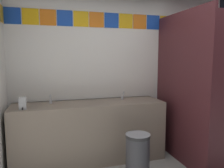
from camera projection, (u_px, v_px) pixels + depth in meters
wall_back at (125, 65)px, 3.72m from camera, size 3.64×0.09×2.81m
vanity_counter at (90, 131)px, 3.33m from camera, size 2.20×0.60×0.88m
faucet_left at (51, 100)px, 3.20m from camera, size 0.04×0.10×0.14m
faucet_right at (123, 96)px, 3.51m from camera, size 0.04×0.10×0.14m
soap_dispenser at (23, 103)px, 2.84m from camera, size 0.09×0.09×0.16m
stall_divider at (201, 90)px, 3.07m from camera, size 0.92×1.33×2.19m
toilet at (195, 131)px, 3.78m from camera, size 0.39×0.49×0.74m
trash_bin at (138, 157)px, 2.78m from camera, size 0.31×0.31×0.60m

